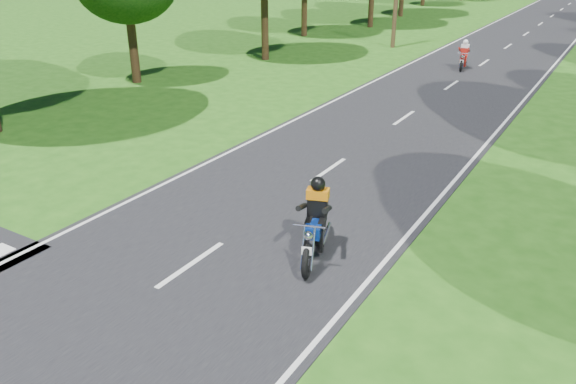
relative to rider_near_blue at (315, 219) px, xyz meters
The scene contains 5 objects.
ground 4.19m from the rider_near_blue, 118.43° to the right, with size 160.00×160.00×0.00m, color #205212.
main_road 46.44m from the rider_near_blue, 92.41° to the left, with size 7.00×140.00×0.02m, color black.
road_markings 44.57m from the rider_near_blue, 92.69° to the left, with size 7.40×140.00×0.01m.
rider_near_blue is the anchor object (origin of this frame).
rider_far_red 20.29m from the rider_near_blue, 97.11° to the left, with size 0.58×1.74×1.45m, color #B9180E, non-canonical shape.
Camera 1 is at (6.72, -5.29, 5.97)m, focal length 35.00 mm.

